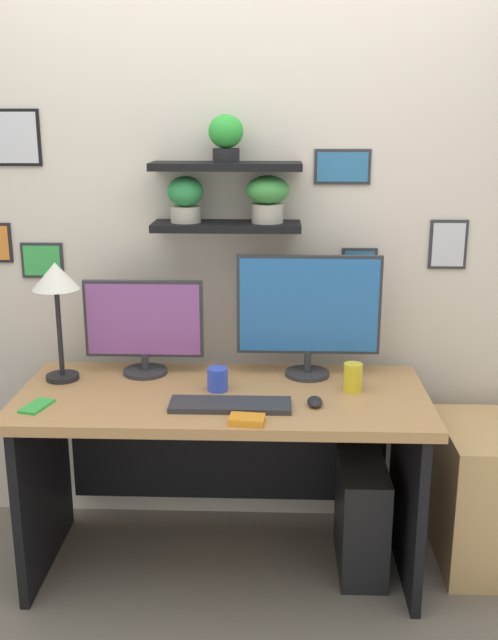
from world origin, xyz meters
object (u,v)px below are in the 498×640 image
scissors_tray (247,420)px  water_cup (353,377)px  computer_mouse (315,402)px  monitor_left (144,325)px  monitor_right (309,311)px  desk_lamp (56,287)px  drawer_cabinet (495,495)px  computer_tower_right (361,516)px  desk (224,438)px  keyboard (230,405)px  coffee_mug (218,379)px  cell_phone (37,406)px

scissors_tray → water_cup: water_cup is taller
computer_mouse → scissors_tray: bearing=-145.4°
monitor_left → monitor_right: size_ratio=0.84×
desk_lamp → monitor_right: bearing=5.2°
drawer_cabinet → computer_tower_right: drawer_cabinet is taller
desk → drawer_cabinet: desk is taller
monitor_left → water_cup: 0.86m
monitor_right → keyboard: monitor_right is taller
computer_mouse → coffee_mug: coffee_mug is taller
desk → keyboard: bearing=-78.7°
monitor_left → water_cup: size_ratio=4.37×
desk → water_cup: bearing=-1.4°
cell_phone → monitor_right: bearing=36.4°
water_cup → computer_tower_right: 0.58m
monitor_left → desk_lamp: bearing=-164.4°
scissors_tray → coffee_mug: bearing=111.9°
desk → cell_phone: bearing=-161.5°
desk → water_cup: size_ratio=14.20×
keyboard → desk: bearing=101.3°
monitor_right → keyboard: 0.53m
desk_lamp → cell_phone: 0.48m
scissors_tray → cell_phone: bearing=171.7°
drawer_cabinet → desk: bearing=-178.1°
computer_mouse → computer_tower_right: computer_mouse is taller
monitor_right → coffee_mug: monitor_right is taller
desk → monitor_left: monitor_left is taller
monitor_left → water_cup: (0.83, -0.18, -0.15)m
scissors_tray → computer_tower_right: (0.45, 0.30, -0.54)m
computer_mouse → coffee_mug: size_ratio=1.00×
coffee_mug → scissors_tray: bearing=-68.1°
cell_phone → drawer_cabinet: (1.76, 0.26, -0.46)m
desk_lamp → coffee_mug: (0.63, -0.10, -0.34)m
desk → water_cup: 0.57m
desk → scissors_tray: size_ratio=13.02×
desk → cell_phone: (-0.66, -0.22, 0.22)m
desk_lamp → scissors_tray: size_ratio=3.97×
keyboard → cell_phone: size_ratio=3.14×
monitor_left → monitor_right: (0.66, 0.00, 0.07)m
cell_phone → coffee_mug: (0.64, 0.20, 0.04)m
desk → keyboard: (0.04, -0.20, 0.22)m
monitor_right → computer_tower_right: 0.85m
scissors_tray → computer_tower_right: scissors_tray is taller
monitor_left → coffee_mug: (0.31, -0.19, -0.16)m
monitor_left → coffee_mug: size_ratio=5.34×
cell_phone → water_cup: size_ratio=1.27×
cell_phone → computer_mouse: bearing=18.3°
desk_lamp → scissors_tray: desk_lamp is taller
scissors_tray → computer_mouse: bearing=34.6°
water_cup → computer_tower_right: water_cup is taller
computer_mouse → coffee_mug: (-0.37, 0.14, 0.03)m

